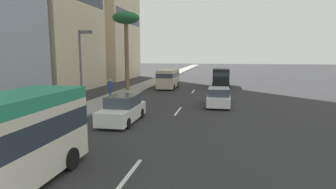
{
  "coord_description": "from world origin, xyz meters",
  "views": [
    {
      "loc": [
        -3.45,
        -3.14,
        4.27
      ],
      "look_at": [
        18.15,
        0.99,
        1.1
      ],
      "focal_mm": 29.66,
      "sensor_mm": 36.0,
      "label": 1
    }
  ],
  "objects_px": {
    "car_second": "(123,110)",
    "pedestrian_mid_block": "(18,114)",
    "van_fourth": "(168,78)",
    "pedestrian_near_lamp": "(110,87)",
    "car_lead": "(219,97)",
    "minibus_fifth": "(9,139)",
    "palm_tree": "(126,23)",
    "street_lamp": "(82,62)",
    "van_third": "(221,76)"
  },
  "relations": [
    {
      "from": "car_second",
      "to": "pedestrian_mid_block",
      "type": "xyz_separation_m",
      "value": [
        -3.24,
        4.94,
        0.19
      ]
    },
    {
      "from": "van_fourth",
      "to": "pedestrian_near_lamp",
      "type": "distance_m",
      "value": 10.11
    },
    {
      "from": "pedestrian_near_lamp",
      "to": "car_lead",
      "type": "bearing_deg",
      "value": -54.69
    },
    {
      "from": "car_lead",
      "to": "pedestrian_near_lamp",
      "type": "xyz_separation_m",
      "value": [
        1.91,
        10.4,
        0.42
      ]
    },
    {
      "from": "minibus_fifth",
      "to": "car_second",
      "type": "bearing_deg",
      "value": 177.95
    },
    {
      "from": "car_lead",
      "to": "car_second",
      "type": "bearing_deg",
      "value": 138.8
    },
    {
      "from": "car_lead",
      "to": "car_second",
      "type": "xyz_separation_m",
      "value": [
        -6.81,
        5.96,
        0.07
      ]
    },
    {
      "from": "palm_tree",
      "to": "street_lamp",
      "type": "xyz_separation_m",
      "value": [
        -14.0,
        -1.73,
        -4.16
      ]
    },
    {
      "from": "van_third",
      "to": "street_lamp",
      "type": "bearing_deg",
      "value": 155.71
    },
    {
      "from": "pedestrian_near_lamp",
      "to": "pedestrian_mid_block",
      "type": "xyz_separation_m",
      "value": [
        -11.97,
        0.5,
        -0.16
      ]
    },
    {
      "from": "van_third",
      "to": "minibus_fifth",
      "type": "height_order",
      "value": "minibus_fifth"
    },
    {
      "from": "car_lead",
      "to": "van_third",
      "type": "relative_size",
      "value": 0.84
    },
    {
      "from": "car_lead",
      "to": "car_second",
      "type": "distance_m",
      "value": 9.05
    },
    {
      "from": "car_lead",
      "to": "pedestrian_mid_block",
      "type": "height_order",
      "value": "pedestrian_mid_block"
    },
    {
      "from": "minibus_fifth",
      "to": "van_fourth",
      "type": "bearing_deg",
      "value": -179.71
    },
    {
      "from": "car_second",
      "to": "minibus_fifth",
      "type": "distance_m",
      "value": 9.26
    },
    {
      "from": "car_lead",
      "to": "street_lamp",
      "type": "height_order",
      "value": "street_lamp"
    },
    {
      "from": "car_second",
      "to": "minibus_fifth",
      "type": "relative_size",
      "value": 0.75
    },
    {
      "from": "van_third",
      "to": "pedestrian_mid_block",
      "type": "bearing_deg",
      "value": 155.72
    },
    {
      "from": "pedestrian_mid_block",
      "to": "car_second",
      "type": "bearing_deg",
      "value": 24.0
    },
    {
      "from": "pedestrian_mid_block",
      "to": "palm_tree",
      "type": "bearing_deg",
      "value": 80.34
    },
    {
      "from": "street_lamp",
      "to": "palm_tree",
      "type": "bearing_deg",
      "value": 7.04
    },
    {
      "from": "palm_tree",
      "to": "car_second",
      "type": "bearing_deg",
      "value": -162.01
    },
    {
      "from": "van_third",
      "to": "street_lamp",
      "type": "relative_size",
      "value": 0.91
    },
    {
      "from": "minibus_fifth",
      "to": "pedestrian_mid_block",
      "type": "xyz_separation_m",
      "value": [
        5.97,
        4.61,
        -0.66
      ]
    },
    {
      "from": "pedestrian_near_lamp",
      "to": "palm_tree",
      "type": "bearing_deg",
      "value": 49.38
    },
    {
      "from": "van_fourth",
      "to": "minibus_fifth",
      "type": "distance_m",
      "value": 27.24
    },
    {
      "from": "car_second",
      "to": "palm_tree",
      "type": "height_order",
      "value": "palm_tree"
    },
    {
      "from": "van_third",
      "to": "palm_tree",
      "type": "relative_size",
      "value": 0.58
    },
    {
      "from": "van_fourth",
      "to": "pedestrian_near_lamp",
      "type": "height_order",
      "value": "van_fourth"
    },
    {
      "from": "van_fourth",
      "to": "palm_tree",
      "type": "relative_size",
      "value": 0.58
    },
    {
      "from": "pedestrian_near_lamp",
      "to": "street_lamp",
      "type": "xyz_separation_m",
      "value": [
        -7.87,
        -1.34,
        2.62
      ]
    },
    {
      "from": "van_third",
      "to": "van_fourth",
      "type": "distance_m",
      "value": 7.35
    },
    {
      "from": "van_third",
      "to": "pedestrian_mid_block",
      "type": "xyz_separation_m",
      "value": [
        -24.52,
        11.06,
        -0.41
      ]
    },
    {
      "from": "minibus_fifth",
      "to": "pedestrian_mid_block",
      "type": "relative_size",
      "value": 3.94
    },
    {
      "from": "street_lamp",
      "to": "car_lead",
      "type": "bearing_deg",
      "value": -56.67
    },
    {
      "from": "van_fourth",
      "to": "pedestrian_mid_block",
      "type": "relative_size",
      "value": 3.4
    },
    {
      "from": "palm_tree",
      "to": "street_lamp",
      "type": "bearing_deg",
      "value": -172.96
    },
    {
      "from": "van_fourth",
      "to": "minibus_fifth",
      "type": "bearing_deg",
      "value": 0.29
    },
    {
      "from": "minibus_fifth",
      "to": "van_third",
      "type": "bearing_deg",
      "value": 168.05
    },
    {
      "from": "car_lead",
      "to": "minibus_fifth",
      "type": "bearing_deg",
      "value": 158.55
    },
    {
      "from": "minibus_fifth",
      "to": "pedestrian_near_lamp",
      "type": "xyz_separation_m",
      "value": [
        17.94,
        4.1,
        -0.49
      ]
    },
    {
      "from": "minibus_fifth",
      "to": "palm_tree",
      "type": "xyz_separation_m",
      "value": [
        24.07,
        4.49,
        6.29
      ]
    },
    {
      "from": "car_lead",
      "to": "pedestrian_mid_block",
      "type": "relative_size",
      "value": 2.82
    },
    {
      "from": "pedestrian_mid_block",
      "to": "van_third",
      "type": "bearing_deg",
      "value": 56.43
    },
    {
      "from": "van_third",
      "to": "palm_tree",
      "type": "xyz_separation_m",
      "value": [
        -6.42,
        10.95,
        6.54
      ]
    },
    {
      "from": "car_lead",
      "to": "van_third",
      "type": "distance_m",
      "value": 14.48
    },
    {
      "from": "street_lamp",
      "to": "van_fourth",
      "type": "bearing_deg",
      "value": -8.69
    },
    {
      "from": "car_lead",
      "to": "van_fourth",
      "type": "relative_size",
      "value": 0.83
    },
    {
      "from": "car_lead",
      "to": "pedestrian_mid_block",
      "type": "bearing_deg",
      "value": 132.69
    }
  ]
}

